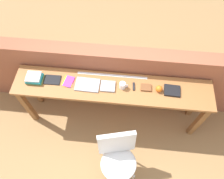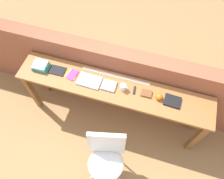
{
  "view_description": "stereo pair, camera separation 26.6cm",
  "coord_description": "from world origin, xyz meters",
  "px_view_note": "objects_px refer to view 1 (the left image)",
  "views": [
    {
      "loc": [
        0.13,
        -1.09,
        3.2
      ],
      "look_at": [
        0.0,
        0.25,
        0.9
      ],
      "focal_mm": 35.0,
      "sensor_mm": 36.0,
      "label": 1
    },
    {
      "loc": [
        0.39,
        -1.04,
        3.2
      ],
      "look_at": [
        0.0,
        0.25,
        0.9
      ],
      "focal_mm": 35.0,
      "sensor_mm": 36.0,
      "label": 2
    }
  ],
  "objects_px": {
    "chair_white_moulded": "(118,157)",
    "book_stack_leftmost": "(34,78)",
    "book_repair_rightmost": "(172,91)",
    "multitool_folded": "(134,86)",
    "magazine_cycling": "(52,80)",
    "sports_ball_small": "(159,89)",
    "book_open_centre": "(87,85)",
    "leather_journal_brown": "(146,88)",
    "mug": "(123,85)",
    "pamphlet_pile_colourful": "(69,82)"
  },
  "relations": [
    {
      "from": "chair_white_moulded",
      "to": "book_stack_leftmost",
      "type": "relative_size",
      "value": 4.24
    },
    {
      "from": "book_repair_rightmost",
      "to": "multitool_folded",
      "type": "bearing_deg",
      "value": -179.53
    },
    {
      "from": "magazine_cycling",
      "to": "sports_ball_small",
      "type": "xyz_separation_m",
      "value": [
        1.33,
        -0.02,
        0.03
      ]
    },
    {
      "from": "book_open_centre",
      "to": "multitool_folded",
      "type": "distance_m",
      "value": 0.58
    },
    {
      "from": "leather_journal_brown",
      "to": "sports_ball_small",
      "type": "xyz_separation_m",
      "value": [
        0.15,
        -0.02,
        0.03
      ]
    },
    {
      "from": "mug",
      "to": "sports_ball_small",
      "type": "relative_size",
      "value": 1.33
    },
    {
      "from": "sports_ball_small",
      "to": "book_open_centre",
      "type": "bearing_deg",
      "value": -179.41
    },
    {
      "from": "chair_white_moulded",
      "to": "sports_ball_small",
      "type": "relative_size",
      "value": 10.76
    },
    {
      "from": "pamphlet_pile_colourful",
      "to": "book_open_centre",
      "type": "relative_size",
      "value": 0.59
    },
    {
      "from": "book_open_centre",
      "to": "sports_ball_small",
      "type": "distance_m",
      "value": 0.88
    },
    {
      "from": "book_stack_leftmost",
      "to": "mug",
      "type": "xyz_separation_m",
      "value": [
        1.11,
        -0.0,
        0.01
      ]
    },
    {
      "from": "chair_white_moulded",
      "to": "pamphlet_pile_colourful",
      "type": "height_order",
      "value": "same"
    },
    {
      "from": "chair_white_moulded",
      "to": "pamphlet_pile_colourful",
      "type": "xyz_separation_m",
      "value": [
        -0.7,
        0.78,
        0.36
      ]
    },
    {
      "from": "leather_journal_brown",
      "to": "pamphlet_pile_colourful",
      "type": "bearing_deg",
      "value": 179.51
    },
    {
      "from": "book_repair_rightmost",
      "to": "mug",
      "type": "bearing_deg",
      "value": -176.87
    },
    {
      "from": "book_stack_leftmost",
      "to": "magazine_cycling",
      "type": "xyz_separation_m",
      "value": [
        0.22,
        0.02,
        -0.03
      ]
    },
    {
      "from": "mug",
      "to": "leather_journal_brown",
      "type": "xyz_separation_m",
      "value": [
        0.29,
        0.02,
        -0.03
      ]
    },
    {
      "from": "chair_white_moulded",
      "to": "book_open_centre",
      "type": "relative_size",
      "value": 2.99
    },
    {
      "from": "multitool_folded",
      "to": "book_open_centre",
      "type": "bearing_deg",
      "value": -176.66
    },
    {
      "from": "book_stack_leftmost",
      "to": "mug",
      "type": "relative_size",
      "value": 1.91
    },
    {
      "from": "magazine_cycling",
      "to": "book_repair_rightmost",
      "type": "xyz_separation_m",
      "value": [
        1.5,
        -0.01,
        0.01
      ]
    },
    {
      "from": "sports_ball_small",
      "to": "book_repair_rightmost",
      "type": "relative_size",
      "value": 0.43
    },
    {
      "from": "book_stack_leftmost",
      "to": "pamphlet_pile_colourful",
      "type": "distance_m",
      "value": 0.43
    },
    {
      "from": "book_stack_leftmost",
      "to": "leather_journal_brown",
      "type": "xyz_separation_m",
      "value": [
        1.4,
        0.02,
        -0.03
      ]
    },
    {
      "from": "book_stack_leftmost",
      "to": "book_repair_rightmost",
      "type": "xyz_separation_m",
      "value": [
        1.72,
        0.0,
        -0.02
      ]
    },
    {
      "from": "pamphlet_pile_colourful",
      "to": "book_repair_rightmost",
      "type": "distance_m",
      "value": 1.29
    },
    {
      "from": "mug",
      "to": "sports_ball_small",
      "type": "xyz_separation_m",
      "value": [
        0.44,
        -0.0,
        -0.0
      ]
    },
    {
      "from": "book_repair_rightmost",
      "to": "magazine_cycling",
      "type": "bearing_deg",
      "value": -177.93
    },
    {
      "from": "pamphlet_pile_colourful",
      "to": "chair_white_moulded",
      "type": "bearing_deg",
      "value": -48.18
    },
    {
      "from": "leather_journal_brown",
      "to": "book_repair_rightmost",
      "type": "bearing_deg",
      "value": -3.15
    },
    {
      "from": "book_open_centre",
      "to": "sports_ball_small",
      "type": "relative_size",
      "value": 3.6
    },
    {
      "from": "chair_white_moulded",
      "to": "leather_journal_brown",
      "type": "relative_size",
      "value": 6.86
    },
    {
      "from": "multitool_folded",
      "to": "leather_journal_brown",
      "type": "height_order",
      "value": "leather_journal_brown"
    },
    {
      "from": "magazine_cycling",
      "to": "book_repair_rightmost",
      "type": "relative_size",
      "value": 1.05
    },
    {
      "from": "pamphlet_pile_colourful",
      "to": "multitool_folded",
      "type": "xyz_separation_m",
      "value": [
        0.82,
        0.01,
        0.0
      ]
    },
    {
      "from": "book_stack_leftmost",
      "to": "book_open_centre",
      "type": "height_order",
      "value": "book_stack_leftmost"
    },
    {
      "from": "multitool_folded",
      "to": "magazine_cycling",
      "type": "bearing_deg",
      "value": -179.79
    },
    {
      "from": "mug",
      "to": "multitool_folded",
      "type": "height_order",
      "value": "mug"
    },
    {
      "from": "multitool_folded",
      "to": "sports_ball_small",
      "type": "xyz_separation_m",
      "value": [
        0.31,
        -0.02,
        0.03
      ]
    },
    {
      "from": "pamphlet_pile_colourful",
      "to": "multitool_folded",
      "type": "height_order",
      "value": "multitool_folded"
    },
    {
      "from": "pamphlet_pile_colourful",
      "to": "sports_ball_small",
      "type": "xyz_separation_m",
      "value": [
        1.12,
        -0.02,
        0.04
      ]
    },
    {
      "from": "magazine_cycling",
      "to": "sports_ball_small",
      "type": "bearing_deg",
      "value": -1.71
    },
    {
      "from": "magazine_cycling",
      "to": "leather_journal_brown",
      "type": "xyz_separation_m",
      "value": [
        1.18,
        -0.0,
        0.01
      ]
    },
    {
      "from": "magazine_cycling",
      "to": "book_repair_rightmost",
      "type": "distance_m",
      "value": 1.5
    },
    {
      "from": "mug",
      "to": "book_repair_rightmost",
      "type": "bearing_deg",
      "value": 0.54
    },
    {
      "from": "book_stack_leftmost",
      "to": "book_open_centre",
      "type": "xyz_separation_m",
      "value": [
        0.67,
        -0.01,
        -0.03
      ]
    },
    {
      "from": "mug",
      "to": "leather_journal_brown",
      "type": "height_order",
      "value": "mug"
    },
    {
      "from": "pamphlet_pile_colourful",
      "to": "book_open_centre",
      "type": "bearing_deg",
      "value": -6.03
    },
    {
      "from": "magazine_cycling",
      "to": "book_open_centre",
      "type": "relative_size",
      "value": 0.69
    },
    {
      "from": "book_open_centre",
      "to": "book_repair_rightmost",
      "type": "relative_size",
      "value": 1.53
    }
  ]
}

